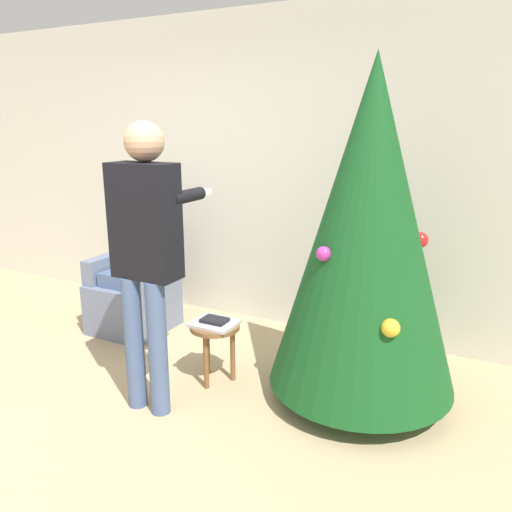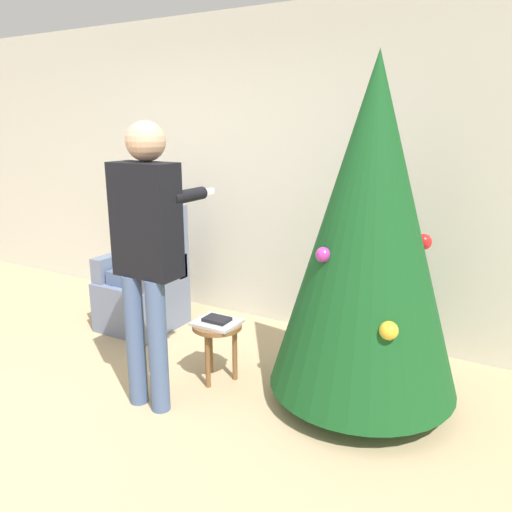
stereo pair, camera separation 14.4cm
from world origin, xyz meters
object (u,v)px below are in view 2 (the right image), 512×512
armchair (145,285)px  person_standing (147,242)px  christmas_tree (369,230)px  person_seated (140,252)px  side_stool (217,334)px

armchair → person_standing: size_ratio=0.61×
christmas_tree → person_seated: (-2.09, 0.24, -0.46)m
person_seated → person_standing: size_ratio=0.70×
person_standing → christmas_tree: bearing=30.9°
armchair → side_stool: armchair is taller
person_standing → person_seated: bearing=135.1°
armchair → side_stool: (1.13, -0.52, -0.03)m
armchair → person_standing: 1.52m
christmas_tree → armchair: (-2.09, 0.27, -0.77)m
christmas_tree → armchair: 2.25m
christmas_tree → person_standing: (-1.16, -0.69, -0.07)m
person_seated → person_standing: person_standing is taller
armchair → christmas_tree: bearing=-7.3°
christmas_tree → armchair: christmas_tree is taller
person_seated → person_standing: 1.37m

